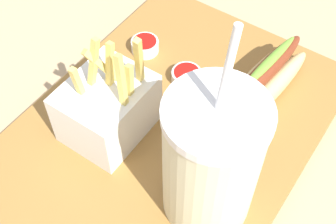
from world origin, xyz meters
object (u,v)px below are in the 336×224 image
at_px(ketchup_cup_2, 145,45).
at_px(fries_basket, 108,108).
at_px(ketchup_cup_1, 187,76).
at_px(soda_cup, 211,162).
at_px(hot_dog_1, 265,79).

bearing_deg(ketchup_cup_2, fries_basket, -161.57).
bearing_deg(fries_basket, ketchup_cup_1, -16.53).
bearing_deg(soda_cup, hot_dog_1, 7.07).
xyz_separation_m(fries_basket, hot_dog_1, (0.16, -0.13, -0.02)).
distance_m(hot_dog_1, ketchup_cup_1, 0.10).
bearing_deg(ketchup_cup_2, ketchup_cup_1, -100.26).
xyz_separation_m(hot_dog_1, ketchup_cup_1, (-0.04, 0.09, -0.02)).
distance_m(soda_cup, hot_dog_1, 0.19).
distance_m(soda_cup, fries_basket, 0.16).
height_order(fries_basket, ketchup_cup_1, fries_basket).
height_order(hot_dog_1, ketchup_cup_1, hot_dog_1).
distance_m(fries_basket, ketchup_cup_1, 0.13).
xyz_separation_m(soda_cup, ketchup_cup_2, (0.15, 0.19, -0.07)).
xyz_separation_m(fries_basket, ketchup_cup_2, (0.13, 0.04, -0.03)).
height_order(fries_basket, hot_dog_1, fries_basket).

